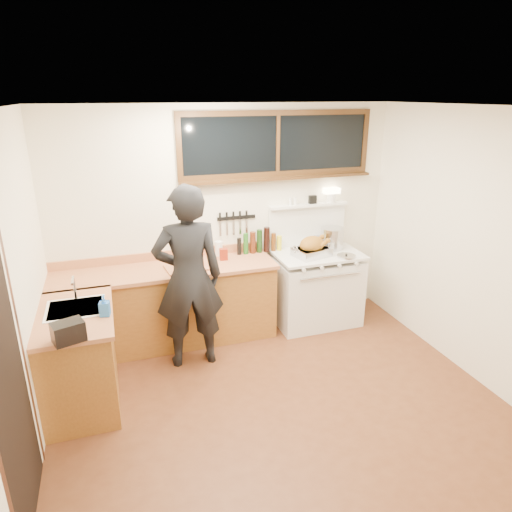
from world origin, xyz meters
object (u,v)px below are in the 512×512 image
object	(u,v)px
vintage_stove	(315,285)
man	(189,278)
roast_turkey	(312,248)
cutting_board	(186,264)

from	to	relation	value
vintage_stove	man	bearing A→B (deg)	-164.44
roast_turkey	cutting_board	bearing A→B (deg)	177.85
man	cutting_board	xyz separation A→B (m)	(0.05, 0.41, 0.00)
vintage_stove	roast_turkey	world-z (taller)	vintage_stove
man	cutting_board	bearing A→B (deg)	83.08
vintage_stove	cutting_board	bearing A→B (deg)	-178.45
roast_turkey	vintage_stove	bearing A→B (deg)	41.52
vintage_stove	cutting_board	xyz separation A→B (m)	(-1.58, -0.04, 0.49)
man	roast_turkey	xyz separation A→B (m)	(1.51, 0.35, 0.05)
man	roast_turkey	size ratio (longest dim) A/B	4.19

